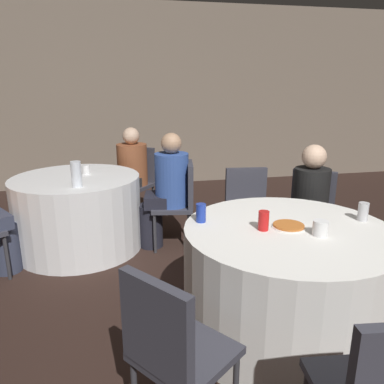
# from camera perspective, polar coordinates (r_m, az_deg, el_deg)

# --- Properties ---
(ground_plane) EXTENTS (16.00, 16.00, 0.00)m
(ground_plane) POSITION_cam_1_polar(r_m,az_deg,el_deg) (2.68, 12.43, -21.11)
(ground_plane) COLOR black
(wall_back) EXTENTS (16.00, 0.06, 2.80)m
(wall_back) POSITION_cam_1_polar(r_m,az_deg,el_deg) (6.18, -2.94, 14.24)
(wall_back) COLOR #7A6B5B
(wall_back) RESTS_ON ground_plane
(table_near) EXTENTS (1.33, 1.33, 0.74)m
(table_near) POSITION_cam_1_polar(r_m,az_deg,el_deg) (2.59, 14.04, -13.00)
(table_near) COLOR white
(table_near) RESTS_ON ground_plane
(table_far) EXTENTS (1.23, 1.23, 0.74)m
(table_far) POSITION_cam_1_polar(r_m,az_deg,el_deg) (3.91, -16.92, -3.04)
(table_far) COLOR white
(table_far) RESTS_ON ground_plane
(chair_near_southwest) EXTENTS (0.56, 0.56, 0.87)m
(chair_near_southwest) POSITION_cam_1_polar(r_m,az_deg,el_deg) (1.75, -3.18, -22.27)
(chair_near_southwest) COLOR #383842
(chair_near_southwest) RESTS_ON ground_plane
(chair_near_north) EXTENTS (0.44, 0.44, 0.87)m
(chair_near_north) POSITION_cam_1_polar(r_m,az_deg,el_deg) (3.47, 8.44, -2.28)
(chair_near_north) COLOR #383842
(chair_near_north) RESTS_ON ground_plane
(chair_near_northeast) EXTENTS (0.56, 0.56, 0.87)m
(chair_near_northeast) POSITION_cam_1_polar(r_m,az_deg,el_deg) (3.51, 17.60, -2.68)
(chair_near_northeast) COLOR #383842
(chair_near_northeast) RESTS_ON ground_plane
(chair_far_east) EXTENTS (0.46, 0.46, 0.87)m
(chair_far_east) POSITION_cam_1_polar(r_m,az_deg,el_deg) (3.73, -1.66, -0.78)
(chair_far_east) COLOR #383842
(chair_far_east) RESTS_ON ground_plane
(chair_far_northeast) EXTENTS (0.56, 0.56, 0.87)m
(chair_far_northeast) POSITION_cam_1_polar(r_m,az_deg,el_deg) (4.62, -8.33, 2.39)
(chair_far_northeast) COLOR #383842
(chair_far_northeast) RESTS_ON ground_plane
(person_floral_shirt) EXTENTS (0.48, 0.49, 1.12)m
(person_floral_shirt) POSITION_cam_1_polar(r_m,az_deg,el_deg) (4.49, -9.51, 2.63)
(person_floral_shirt) COLOR #282828
(person_floral_shirt) RESTS_ON ground_plane
(person_blue_shirt) EXTENTS (0.50, 0.36, 1.16)m
(person_blue_shirt) POSITION_cam_1_polar(r_m,az_deg,el_deg) (3.72, -4.12, 0.15)
(person_blue_shirt) COLOR black
(person_blue_shirt) RESTS_ON ground_plane
(person_black_shirt) EXTENTS (0.43, 0.45, 1.12)m
(person_black_shirt) POSITION_cam_1_polar(r_m,az_deg,el_deg) (3.34, 17.27, -2.93)
(person_black_shirt) COLOR #4C4238
(person_black_shirt) RESTS_ON ground_plane
(pizza_plate_near) EXTENTS (0.21, 0.21, 0.02)m
(pizza_plate_near) POSITION_cam_1_polar(r_m,az_deg,el_deg) (2.44, 14.51, -5.01)
(pizza_plate_near) COLOR white
(pizza_plate_near) RESTS_ON table_near
(soda_can_red) EXTENTS (0.07, 0.07, 0.12)m
(soda_can_red) POSITION_cam_1_polar(r_m,az_deg,el_deg) (2.35, 10.85, -4.31)
(soda_can_red) COLOR red
(soda_can_red) RESTS_ON table_near
(soda_can_blue) EXTENTS (0.07, 0.07, 0.12)m
(soda_can_blue) POSITION_cam_1_polar(r_m,az_deg,el_deg) (2.44, 1.37, -3.20)
(soda_can_blue) COLOR #1E38A5
(soda_can_blue) RESTS_ON table_near
(soda_can_silver) EXTENTS (0.07, 0.07, 0.12)m
(soda_can_silver) POSITION_cam_1_polar(r_m,az_deg,el_deg) (2.71, 24.62, -2.73)
(soda_can_silver) COLOR silver
(soda_can_silver) RESTS_ON table_near
(cup_near) EXTENTS (0.09, 0.09, 0.09)m
(cup_near) POSITION_cam_1_polar(r_m,az_deg,el_deg) (2.36, 18.96, -5.22)
(cup_near) COLOR white
(cup_near) RESTS_ON table_near
(bottle_far) EXTENTS (0.09, 0.09, 0.23)m
(bottle_far) POSITION_cam_1_polar(r_m,az_deg,el_deg) (3.41, -17.22, 2.61)
(bottle_far) COLOR silver
(bottle_far) RESTS_ON table_far
(cup_far) EXTENTS (0.08, 0.08, 0.10)m
(cup_far) POSITION_cam_1_polar(r_m,az_deg,el_deg) (3.87, -15.84, 3.30)
(cup_far) COLOR white
(cup_far) RESTS_ON table_far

